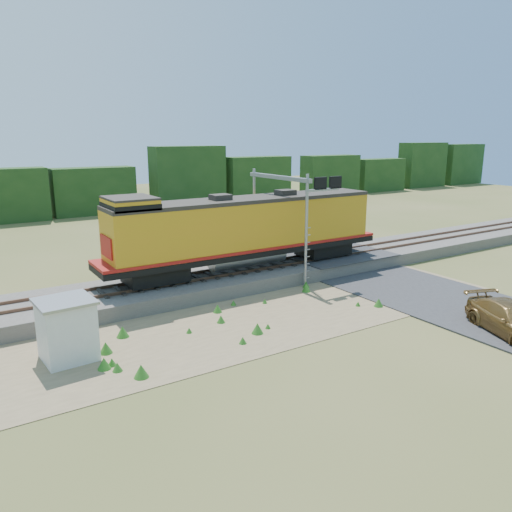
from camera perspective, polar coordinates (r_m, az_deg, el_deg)
ground at (r=26.03m, az=6.26°, el=-6.06°), size 140.00×140.00×0.00m
ballast at (r=30.57m, az=-0.76°, el=-2.18°), size 70.00×5.00×0.80m
rails at (r=30.45m, az=-0.77°, el=-1.31°), size 70.00×1.54×0.16m
dirt_shoulder at (r=25.27m, az=1.99°, el=-6.56°), size 26.00×8.00×0.03m
road at (r=31.16m, az=15.52°, el=-2.99°), size 7.00×66.00×0.86m
tree_line_north at (r=59.34m, az=-17.45°, el=7.55°), size 130.00×3.00×6.50m
weed_clumps at (r=24.19m, az=-0.43°, el=-7.53°), size 15.00×6.20×0.56m
locomotive at (r=29.73m, az=-1.38°, el=3.07°), size 18.24×2.78×4.70m
shed at (r=21.29m, az=-20.80°, el=-7.85°), size 2.24×2.24×2.50m
signal_gantry at (r=30.48m, az=3.81°, el=6.57°), size 2.63×6.20×6.62m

